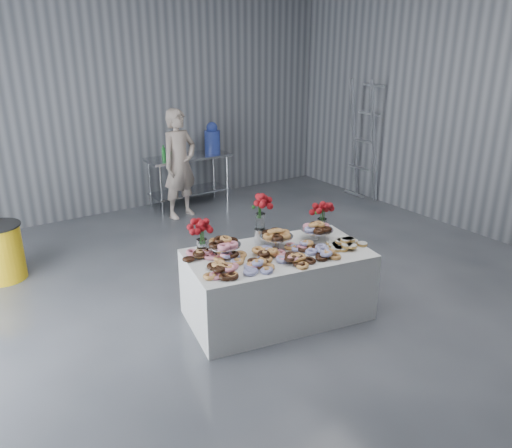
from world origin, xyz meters
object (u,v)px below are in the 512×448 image
(trash_barrel, at_px, (1,252))
(water_jug, at_px, (212,139))
(person, at_px, (180,164))
(stepladder, at_px, (364,141))
(display_table, at_px, (277,285))
(prep_table, at_px, (189,171))

(trash_barrel, bearing_deg, water_jug, 19.98)
(person, bearing_deg, trash_barrel, -176.82)
(person, xyz_separation_m, stepladder, (3.19, -1.02, 0.20))
(display_table, distance_m, water_jug, 4.36)
(prep_table, bearing_deg, water_jug, -0.00)
(display_table, height_order, person, person)
(display_table, xyz_separation_m, trash_barrel, (-2.33, 2.64, -0.01))
(display_table, height_order, prep_table, prep_table)
(display_table, height_order, stepladder, stepladder)
(water_jug, bearing_deg, stepladder, -33.09)
(trash_barrel, bearing_deg, person, 17.24)
(display_table, bearing_deg, trash_barrel, 131.47)
(water_jug, height_order, trash_barrel, water_jug)
(water_jug, distance_m, person, 1.04)
(prep_table, distance_m, trash_barrel, 3.60)
(prep_table, xyz_separation_m, water_jug, (0.50, -0.00, 0.53))
(water_jug, height_order, stepladder, stepladder)
(person, relative_size, trash_barrel, 2.51)
(prep_table, xyz_separation_m, person, (-0.39, -0.48, 0.29))
(trash_barrel, bearing_deg, stepladder, -1.08)
(water_jug, bearing_deg, trash_barrel, -160.02)
(stepladder, bearing_deg, water_jug, 146.91)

